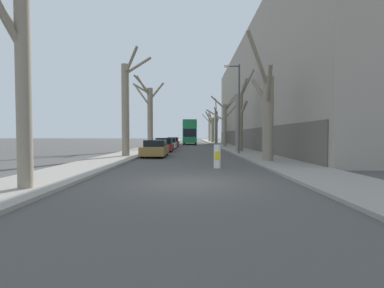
{
  "coord_description": "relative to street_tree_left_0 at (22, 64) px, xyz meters",
  "views": [
    {
      "loc": [
        0.15,
        -9.11,
        1.69
      ],
      "look_at": [
        -0.01,
        36.41,
        0.2
      ],
      "focal_mm": 24.0,
      "sensor_mm": 36.0,
      "label": 1
    }
  ],
  "objects": [
    {
      "name": "ground_plane",
      "position": [
        4.9,
        1.52,
        -3.81
      ],
      "size": [
        300.0,
        300.0,
        0.0
      ],
      "primitive_type": "plane",
      "color": "#4C4947"
    },
    {
      "name": "sidewalk_left",
      "position": [
        -0.51,
        51.52,
        -3.75
      ],
      "size": [
        3.07,
        120.0,
        0.12
      ],
      "primitive_type": "cube",
      "color": "gray",
      "rests_on": "ground"
    },
    {
      "name": "sidewalk_right",
      "position": [
        10.3,
        51.52,
        -3.75
      ],
      "size": [
        3.07,
        120.0,
        0.12
      ],
      "primitive_type": "cube",
      "color": "gray",
      "rests_on": "ground"
    },
    {
      "name": "building_facade_right",
      "position": [
        16.83,
        28.18,
        3.57
      ],
      "size": [
        10.08,
        46.97,
        14.78
      ],
      "color": "#9E9384",
      "rests_on": "ground"
    },
    {
      "name": "street_tree_left_0",
      "position": [
        0.0,
        0.0,
        0.0
      ],
      "size": [
        3.26,
        2.49,
        7.63
      ],
      "color": "gray",
      "rests_on": "ground"
    },
    {
      "name": "street_tree_left_1",
      "position": [
        -0.08,
        12.42,
        0.17
      ],
      "size": [
        2.49,
        2.95,
        8.11
      ],
      "color": "gray",
      "rests_on": "ground"
    },
    {
      "name": "street_tree_left_2",
      "position": [
        -0.1,
        23.34,
        0.56
      ],
      "size": [
        3.9,
        2.82,
        8.71
      ],
      "color": "gray",
      "rests_on": "ground"
    },
    {
      "name": "street_tree_right_0",
      "position": [
        9.74,
        8.49,
        -0.7
      ],
      "size": [
        2.14,
        3.19,
        7.69
      ],
      "color": "gray",
      "rests_on": "ground"
    },
    {
      "name": "street_tree_right_1",
      "position": [
        10.01,
        19.06,
        -0.39
      ],
      "size": [
        1.97,
        1.66,
        8.56
      ],
      "color": "gray",
      "rests_on": "ground"
    },
    {
      "name": "street_tree_right_2",
      "position": [
        9.86,
        30.05,
        -0.02
      ],
      "size": [
        5.08,
        2.36,
        7.94
      ],
      "color": "gray",
      "rests_on": "ground"
    },
    {
      "name": "street_tree_right_3",
      "position": [
        9.7,
        41.84,
        -0.23
      ],
      "size": [
        1.36,
        3.63,
        9.08
      ],
      "color": "gray",
      "rests_on": "ground"
    },
    {
      "name": "street_tree_right_4",
      "position": [
        9.81,
        52.35,
        -0.36
      ],
      "size": [
        2.25,
        4.65,
        7.41
      ],
      "color": "gray",
      "rests_on": "ground"
    },
    {
      "name": "street_tree_right_5",
      "position": [
        9.92,
        63.33,
        0.0
      ],
      "size": [
        3.54,
        3.82,
        7.72
      ],
      "color": "gray",
      "rests_on": "ground"
    },
    {
      "name": "double_decker_bus",
      "position": [
        4.63,
        42.95,
        -1.21
      ],
      "size": [
        2.56,
        10.07,
        4.6
      ],
      "color": "#1E7F47",
      "rests_on": "ground"
    },
    {
      "name": "parked_car_0",
      "position": [
        2.1,
        12.98,
        -3.17
      ],
      "size": [
        1.83,
        4.23,
        1.33
      ],
      "color": "olive",
      "rests_on": "ground"
    },
    {
      "name": "parked_car_1",
      "position": [
        2.1,
        19.5,
        -3.13
      ],
      "size": [
        1.79,
        4.08,
        1.45
      ],
      "color": "maroon",
      "rests_on": "ground"
    },
    {
      "name": "parked_car_2",
      "position": [
        2.1,
        25.42,
        -3.16
      ],
      "size": [
        1.82,
        4.06,
        1.36
      ],
      "color": "silver",
      "rests_on": "ground"
    },
    {
      "name": "parked_car_3",
      "position": [
        2.1,
        31.93,
        -3.14
      ],
      "size": [
        1.77,
        4.13,
        1.43
      ],
      "color": "maroon",
      "rests_on": "ground"
    },
    {
      "name": "lamp_post",
      "position": [
        9.13,
        15.32,
        0.65
      ],
      "size": [
        1.4,
        0.2,
        7.99
      ],
      "color": "#4C4F54",
      "rests_on": "ground"
    },
    {
      "name": "traffic_bollard",
      "position": [
        6.35,
        5.7,
        -3.21
      ],
      "size": [
        0.36,
        0.37,
        1.2
      ],
      "color": "white",
      "rests_on": "ground"
    }
  ]
}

